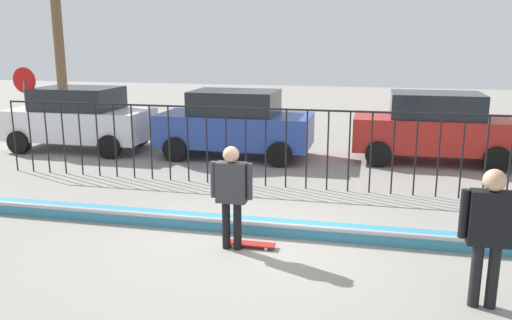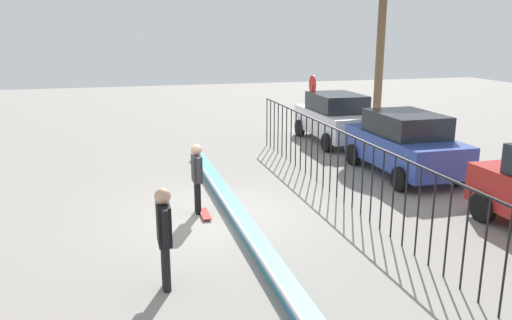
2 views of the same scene
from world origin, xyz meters
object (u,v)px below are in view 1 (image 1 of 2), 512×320
Objects in this scene: skateboarder at (231,188)px; parked_car_red at (434,127)px; parked_car_white at (80,118)px; skateboard at (251,244)px; parked_car_blue at (235,123)px; stop_sign at (26,97)px; camera_operator at (490,226)px.

parked_car_red reaches higher than skateboarder.
skateboard is at bearing -42.97° from parked_car_white.
skateboard is at bearing -111.84° from parked_car_red.
parked_car_white is at bearing 139.10° from skateboard.
skateboard is 6.80m from parked_car_blue.
stop_sign is (-11.79, -1.15, 0.64)m from parked_car_red.
skateboarder is at bearing -73.24° from parked_car_blue.
stop_sign is at bearing -32.70° from camera_operator.
parked_car_blue is at bearing 0.77° from parked_car_white.
stop_sign reaches higher than skateboarder.
stop_sign is (-6.33, -0.53, 0.64)m from parked_car_blue.
camera_operator is 0.42× the size of parked_car_red.
stop_sign reaches higher than parked_car_white.
parked_car_white is 1.00× the size of parked_car_red.
skateboarder is 3.74m from camera_operator.
parked_car_blue is at bearing 109.10° from skateboard.
parked_car_red reaches higher than skateboard.
parked_car_blue is (-5.29, 7.65, -0.10)m from camera_operator.
parked_car_blue is at bearing 4.82° from stop_sign.
parked_car_red is at bearing 5.59° from stop_sign.
skateboard is 0.32× the size of stop_sign.
parked_car_red is 11.86m from stop_sign.
skateboard is at bearing -70.66° from parked_car_blue.
parked_car_blue is at bearing 122.72° from skateboarder.
skateboard is 7.91m from parked_car_red.
parked_car_red is at bearing 80.45° from skateboarder.
skateboard is 10.32m from stop_sign.
parked_car_white is at bearing -171.77° from parked_car_red.
camera_operator reaches higher than skateboard.
skateboard is 0.19× the size of parked_car_red.
camera_operator is at bearing -31.50° from stop_sign.
parked_car_red is at bearing 3.69° from parked_car_white.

